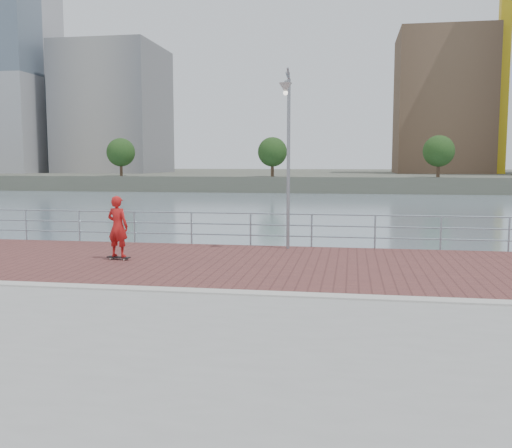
# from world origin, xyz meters

# --- Properties ---
(water) EXTENTS (400.00, 400.00, 0.00)m
(water) POSITION_xyz_m (0.00, 0.00, -2.00)
(water) COLOR slate
(water) RESTS_ON ground
(brick_lane) EXTENTS (40.00, 6.80, 0.02)m
(brick_lane) POSITION_xyz_m (0.00, 3.60, 0.01)
(brick_lane) COLOR brown
(brick_lane) RESTS_ON seawall
(curb) EXTENTS (40.00, 0.40, 0.06)m
(curb) POSITION_xyz_m (0.00, 0.00, 0.03)
(curb) COLOR #B7B5AD
(curb) RESTS_ON seawall
(far_shore) EXTENTS (320.00, 95.00, 2.50)m
(far_shore) POSITION_xyz_m (0.00, 122.50, -0.75)
(far_shore) COLOR #4C5142
(far_shore) RESTS_ON ground
(guardrail) EXTENTS (39.06, 0.06, 1.13)m
(guardrail) POSITION_xyz_m (0.00, 7.00, 0.69)
(guardrail) COLOR #8C9EA8
(guardrail) RESTS_ON brick_lane
(street_lamp) EXTENTS (0.40, 1.16, 5.45)m
(street_lamp) POSITION_xyz_m (0.30, 6.10, 3.87)
(street_lamp) COLOR gray
(street_lamp) RESTS_ON brick_lane
(skateboard) EXTENTS (0.73, 0.32, 0.08)m
(skateboard) POSITION_xyz_m (-4.28, 3.58, 0.08)
(skateboard) COLOR black
(skateboard) RESTS_ON brick_lane
(skateboarder) EXTENTS (0.71, 0.54, 1.75)m
(skateboarder) POSITION_xyz_m (-4.28, 3.58, 0.98)
(skateboarder) COLOR red
(skateboarder) RESTS_ON skateboard
(shoreline_trees) EXTENTS (169.37, 4.77, 6.36)m
(shoreline_trees) POSITION_xyz_m (22.77, 77.00, 4.21)
(shoreline_trees) COLOR #473323
(shoreline_trees) RESTS_ON far_shore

